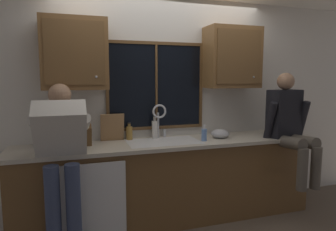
{
  "coord_description": "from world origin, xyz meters",
  "views": [
    {
      "loc": [
        -1.05,
        -3.41,
        1.62
      ],
      "look_at": [
        -0.04,
        -0.3,
        1.21
      ],
      "focal_mm": 32.1,
      "sensor_mm": 36.0,
      "label": 1
    }
  ],
  "objects_px": {
    "mixing_bowl": "(220,134)",
    "bottle_tall_clear": "(129,133)",
    "cutting_board": "(112,127)",
    "soap_dispenser": "(204,135)",
    "person_sitting_on_counter": "(290,123)",
    "knife_block": "(85,136)",
    "person_standing": "(61,152)",
    "bottle_green_glass": "(155,129)"
  },
  "relations": [
    {
      "from": "knife_block",
      "to": "soap_dispenser",
      "type": "height_order",
      "value": "knife_block"
    },
    {
      "from": "cutting_board",
      "to": "soap_dispenser",
      "type": "distance_m",
      "value": 1.03
    },
    {
      "from": "bottle_green_glass",
      "to": "bottle_tall_clear",
      "type": "height_order",
      "value": "bottle_green_glass"
    },
    {
      "from": "person_sitting_on_counter",
      "to": "bottle_tall_clear",
      "type": "height_order",
      "value": "person_sitting_on_counter"
    },
    {
      "from": "knife_block",
      "to": "bottle_green_glass",
      "type": "xyz_separation_m",
      "value": [
        0.78,
        0.14,
        0.0
      ]
    },
    {
      "from": "person_standing",
      "to": "cutting_board",
      "type": "bearing_deg",
      "value": 45.57
    },
    {
      "from": "person_standing",
      "to": "cutting_board",
      "type": "height_order",
      "value": "person_standing"
    },
    {
      "from": "person_standing",
      "to": "bottle_green_glass",
      "type": "relative_size",
      "value": 5.83
    },
    {
      "from": "person_sitting_on_counter",
      "to": "soap_dispenser",
      "type": "xyz_separation_m",
      "value": [
        -1.01,
        0.17,
        -0.11
      ]
    },
    {
      "from": "knife_block",
      "to": "bottle_green_glass",
      "type": "relative_size",
      "value": 1.2
    },
    {
      "from": "mixing_bowl",
      "to": "bottle_tall_clear",
      "type": "xyz_separation_m",
      "value": [
        -1.03,
        0.22,
        0.03
      ]
    },
    {
      "from": "bottle_green_glass",
      "to": "bottle_tall_clear",
      "type": "xyz_separation_m",
      "value": [
        -0.29,
        0.03,
        -0.03
      ]
    },
    {
      "from": "person_standing",
      "to": "person_sitting_on_counter",
      "type": "relative_size",
      "value": 1.24
    },
    {
      "from": "soap_dispenser",
      "to": "bottle_tall_clear",
      "type": "distance_m",
      "value": 0.85
    },
    {
      "from": "bottle_tall_clear",
      "to": "knife_block",
      "type": "bearing_deg",
      "value": -160.68
    },
    {
      "from": "person_standing",
      "to": "bottle_green_glass",
      "type": "height_order",
      "value": "person_standing"
    },
    {
      "from": "person_sitting_on_counter",
      "to": "bottle_green_glass",
      "type": "height_order",
      "value": "person_sitting_on_counter"
    },
    {
      "from": "bottle_tall_clear",
      "to": "cutting_board",
      "type": "bearing_deg",
      "value": -178.76
    },
    {
      "from": "person_sitting_on_counter",
      "to": "knife_block",
      "type": "distance_m",
      "value": 2.3
    },
    {
      "from": "knife_block",
      "to": "mixing_bowl",
      "type": "xyz_separation_m",
      "value": [
        1.52,
        -0.05,
        -0.06
      ]
    },
    {
      "from": "person_standing",
      "to": "bottle_green_glass",
      "type": "xyz_separation_m",
      "value": [
        1.01,
        0.51,
        0.07
      ]
    },
    {
      "from": "person_standing",
      "to": "knife_block",
      "type": "relative_size",
      "value": 4.88
    },
    {
      "from": "mixing_bowl",
      "to": "soap_dispenser",
      "type": "height_order",
      "value": "soap_dispenser"
    },
    {
      "from": "person_standing",
      "to": "bottle_tall_clear",
      "type": "distance_m",
      "value": 0.9
    },
    {
      "from": "mixing_bowl",
      "to": "person_sitting_on_counter",
      "type": "bearing_deg",
      "value": -19.79
    },
    {
      "from": "cutting_board",
      "to": "mixing_bowl",
      "type": "distance_m",
      "value": 1.25
    },
    {
      "from": "soap_dispenser",
      "to": "bottle_green_glass",
      "type": "relative_size",
      "value": 0.69
    },
    {
      "from": "cutting_board",
      "to": "bottle_tall_clear",
      "type": "height_order",
      "value": "cutting_board"
    },
    {
      "from": "cutting_board",
      "to": "person_standing",
      "type": "bearing_deg",
      "value": -134.43
    },
    {
      "from": "knife_block",
      "to": "soap_dispenser",
      "type": "bearing_deg",
      "value": -6.89
    },
    {
      "from": "knife_block",
      "to": "bottle_tall_clear",
      "type": "xyz_separation_m",
      "value": [
        0.49,
        0.17,
        -0.03
      ]
    },
    {
      "from": "person_sitting_on_counter",
      "to": "cutting_board",
      "type": "relative_size",
      "value": 4.05
    },
    {
      "from": "knife_block",
      "to": "mixing_bowl",
      "type": "distance_m",
      "value": 1.53
    },
    {
      "from": "cutting_board",
      "to": "mixing_bowl",
      "type": "relative_size",
      "value": 1.45
    },
    {
      "from": "knife_block",
      "to": "soap_dispenser",
      "type": "relative_size",
      "value": 1.72
    },
    {
      "from": "person_standing",
      "to": "person_sitting_on_counter",
      "type": "xyz_separation_m",
      "value": [
        2.51,
        0.05,
        0.14
      ]
    },
    {
      "from": "mixing_bowl",
      "to": "knife_block",
      "type": "bearing_deg",
      "value": 178.16
    },
    {
      "from": "knife_block",
      "to": "cutting_board",
      "type": "bearing_deg",
      "value": 29.32
    },
    {
      "from": "person_sitting_on_counter",
      "to": "cutting_board",
      "type": "height_order",
      "value": "person_sitting_on_counter"
    },
    {
      "from": "knife_block",
      "to": "bottle_tall_clear",
      "type": "distance_m",
      "value": 0.52
    },
    {
      "from": "soap_dispenser",
      "to": "bottle_tall_clear",
      "type": "bearing_deg",
      "value": 157.41
    },
    {
      "from": "cutting_board",
      "to": "bottle_green_glass",
      "type": "distance_m",
      "value": 0.49
    }
  ]
}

